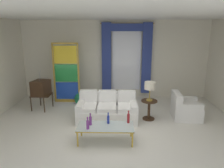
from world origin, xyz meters
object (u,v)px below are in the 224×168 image
bottle_ruby_flask (108,119)px  armchair_white (184,109)px  bottle_crystal_tall (88,124)px  stained_glass_divider (66,74)px  vintage_tv (41,88)px  peacock_figurine (80,99)px  table_lamp_brass (150,86)px  bottle_blue_decanter (90,120)px  bottle_amber_squat (128,118)px  round_side_table (149,108)px  coffee_table (105,127)px  couch_white_long (107,110)px

bottle_ruby_flask → armchair_white: armchair_white is taller
bottle_crystal_tall → stained_glass_divider: stained_glass_divider is taller
bottle_ruby_flask → vintage_tv: size_ratio=0.21×
vintage_tv → peacock_figurine: vintage_tv is taller
peacock_figurine → table_lamp_brass: size_ratio=1.05×
bottle_crystal_tall → vintage_tv: (-1.89, 2.33, 0.20)m
bottle_blue_decanter → bottle_amber_squat: 0.93m
bottle_amber_squat → bottle_ruby_flask: bearing=-173.8°
bottle_amber_squat → round_side_table: bearing=60.0°
vintage_tv → round_side_table: bearing=-12.5°
bottle_crystal_tall → peacock_figurine: (-0.66, 2.72, -0.31)m
coffee_table → bottle_crystal_tall: (-0.40, -0.19, 0.16)m
bottle_blue_decanter → armchair_white: (2.70, 1.45, -0.24)m
bottle_blue_decanter → stained_glass_divider: stained_glass_divider is taller
vintage_tv → armchair_white: vintage_tv is taller
coffee_table → armchair_white: bearing=32.4°
peacock_figurine → coffee_table: bearing=-67.3°
peacock_figurine → bottle_ruby_flask: bearing=-65.0°
stained_glass_divider → round_side_table: size_ratio=3.70×
bottle_amber_squat → stained_glass_divider: (-2.14, 2.70, 0.52)m
bottle_amber_squat → round_side_table: size_ratio=0.54×
bottle_ruby_flask → armchair_white: size_ratio=0.33×
armchair_white → round_side_table: size_ratio=1.46×
bottle_blue_decanter → stained_glass_divider: (-1.22, 2.86, 0.53)m
bottle_crystal_tall → bottle_amber_squat: (0.95, 0.37, 0.01)m
vintage_tv → table_lamp_brass: (3.52, -0.78, 0.30)m
bottle_ruby_flask → bottle_blue_decanter: bearing=-166.8°
bottle_ruby_flask → round_side_table: (1.17, 1.23, -0.17)m
couch_white_long → table_lamp_brass: (1.25, 0.03, 0.72)m
armchair_white → bottle_blue_decanter: bearing=-151.7°
peacock_figurine → round_side_table: (2.29, -1.17, 0.14)m
coffee_table → bottle_amber_squat: 0.61m
vintage_tv → table_lamp_brass: size_ratio=2.36×
couch_white_long → bottle_crystal_tall: size_ratio=5.85×
coffee_table → bottle_ruby_flask: bearing=64.9°
couch_white_long → armchair_white: size_ratio=2.02×
bottle_blue_decanter → bottle_ruby_flask: bearing=13.2°
coffee_table → bottle_blue_decanter: bottle_blue_decanter is taller
bottle_ruby_flask → stained_glass_divider: (-1.65, 2.76, 0.53)m
bottle_blue_decanter → bottle_crystal_tall: bottle_blue_decanter is taller
coffee_table → armchair_white: (2.33, 1.48, -0.09)m
coffee_table → table_lamp_brass: table_lamp_brass is taller
bottle_crystal_tall → bottle_amber_squat: 1.02m
coffee_table → vintage_tv: size_ratio=1.00×
couch_white_long → vintage_tv: 2.45m
bottle_blue_decanter → round_side_table: bottle_blue_decanter is taller
bottle_crystal_tall → armchair_white: armchair_white is taller
bottle_crystal_tall → bottle_ruby_flask: bearing=34.8°
bottle_crystal_tall → vintage_tv: 3.00m
bottle_crystal_tall → peacock_figurine: bearing=103.6°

